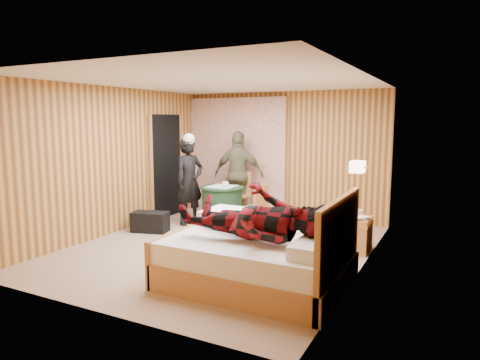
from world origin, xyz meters
The scene contains 23 objects.
floor centered at (0.00, 0.00, 0.00)m, with size 4.20×5.00×0.01m, color tan.
ceiling centered at (0.00, 0.00, 2.50)m, with size 4.20×5.00×0.01m, color white.
wall_back centered at (0.00, 2.50, 1.25)m, with size 4.20×0.02×2.50m, color tan.
wall_left centered at (-2.10, 0.00, 1.25)m, with size 0.02×5.00×2.50m, color tan.
wall_right centered at (2.10, 0.00, 1.25)m, with size 0.02×5.00×2.50m, color tan.
curtain centered at (-1.00, 2.43, 1.20)m, with size 2.20×0.08×2.40m, color beige.
doorway centered at (-2.06, 1.40, 1.02)m, with size 0.06×0.90×2.05m, color black.
wall_lamp centered at (1.92, 0.45, 1.30)m, with size 0.26×0.24×0.16m.
bed centered at (1.12, -1.00, 0.32)m, with size 2.06×1.63×1.12m.
nightstand centered at (1.88, 0.78, 0.26)m, with size 0.39×0.53×0.51m.
round_table centered at (-0.74, 1.35, 0.36)m, with size 0.81×0.81×0.72m.
chair_far centered at (-0.72, 1.99, 0.54)m, with size 0.54×0.54×0.93m.
chair_near centered at (0.08, 1.12, 0.48)m, with size 0.45×0.45×0.83m.
duffel_bag centered at (-1.58, 0.27, 0.17)m, with size 0.62×0.33×0.35m, color black.
sneaker_left centered at (-0.40, 1.30, 0.06)m, with size 0.26×0.11×0.12m, color white.
sneaker_right centered at (0.14, 0.35, 0.06)m, with size 0.28×0.11×0.12m, color white.
woman_standing centered at (-1.27, 1.05, 0.81)m, with size 0.59×0.39×1.62m, color black.
man_at_table centered at (-0.74, 2.03, 0.86)m, with size 1.01×0.42×1.72m, color brown.
man_on_bed centered at (1.15, -1.23, 0.99)m, with size 1.77×0.67×0.86m, color maroon.
book_lower centered at (1.88, 0.73, 0.52)m, with size 0.17×0.22×0.02m, color white.
book_upper centered at (1.88, 0.73, 0.54)m, with size 0.16×0.22×0.02m, color white.
cup_nightstand centered at (1.88, 0.91, 0.56)m, with size 0.10×0.10×0.09m, color white.
cup_table centered at (-0.64, 1.30, 0.77)m, with size 0.12×0.12×0.10m, color white.
Camera 1 is at (3.15, -5.51, 1.93)m, focal length 32.00 mm.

